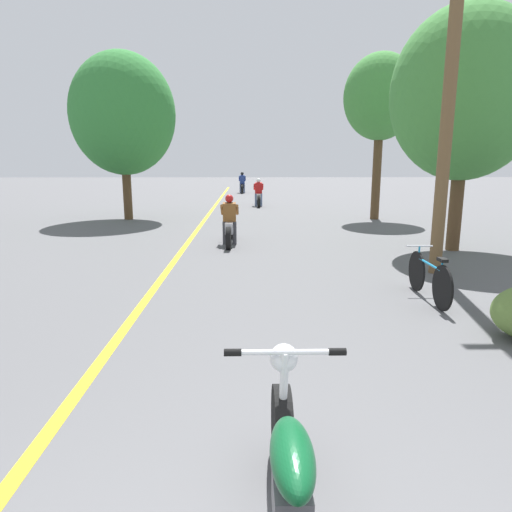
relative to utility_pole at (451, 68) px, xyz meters
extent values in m
cube|color=yellow|center=(-5.36, 5.38, -3.84)|extent=(0.14, 48.00, 0.01)
cylinder|color=brown|center=(0.00, 0.00, -0.09)|extent=(0.24, 0.24, 7.49)
cylinder|color=#513A23|center=(1.38, 2.33, -2.53)|extent=(0.32, 0.32, 2.62)
ellipsoid|color=#42893D|center=(1.38, 2.33, -0.12)|extent=(3.49, 3.14, 4.01)
cylinder|color=#513A23|center=(1.09, 8.46, -2.04)|extent=(0.32, 0.32, 3.60)
ellipsoid|color=#42893D|center=(1.09, 8.46, 0.60)|extent=(2.68, 2.41, 3.08)
cylinder|color=#513A23|center=(-8.26, 8.54, -2.52)|extent=(0.32, 0.32, 2.64)
ellipsoid|color=#337F38|center=(-8.26, 8.54, 0.00)|extent=(3.80, 3.42, 4.37)
cylinder|color=black|center=(-3.48, -5.90, -3.51)|extent=(0.12, 0.66, 0.66)
ellipsoid|color=#0C4723|center=(-3.48, -6.62, -3.19)|extent=(0.24, 0.69, 0.22)
cube|color=#4C4C51|center=(-3.48, -6.62, -3.46)|extent=(0.20, 0.36, 0.24)
cylinder|color=silver|center=(-3.48, -5.99, -3.17)|extent=(0.06, 0.23, 0.69)
cylinder|color=silver|center=(-3.48, -6.08, -2.83)|extent=(0.66, 0.04, 0.04)
cylinder|color=black|center=(-3.81, -6.08, -2.83)|extent=(0.11, 0.05, 0.05)
cylinder|color=black|center=(-3.15, -6.08, -2.83)|extent=(0.11, 0.05, 0.05)
sphere|color=silver|center=(-3.48, -5.99, -2.91)|extent=(0.19, 0.19, 0.19)
cylinder|color=black|center=(-4.21, 4.00, -3.55)|extent=(0.12, 0.57, 0.57)
cylinder|color=black|center=(-4.21, 2.49, -3.55)|extent=(0.12, 0.57, 0.57)
cube|color=silver|center=(-4.21, 3.24, -3.37)|extent=(0.20, 0.96, 0.28)
cylinder|color=silver|center=(-4.21, 3.90, -2.92)|extent=(0.50, 0.03, 0.03)
cylinder|color=#38383D|center=(-4.34, 3.19, -3.54)|extent=(0.11, 0.11, 0.61)
cylinder|color=#38383D|center=(-4.08, 3.19, -3.54)|extent=(0.11, 0.11, 0.61)
cube|color=brown|center=(-4.21, 3.22, -2.99)|extent=(0.34, 0.27, 0.52)
cylinder|color=brown|center=(-4.41, 3.38, -2.94)|extent=(0.08, 0.41, 0.32)
cylinder|color=brown|center=(-4.01, 3.38, -2.94)|extent=(0.08, 0.41, 0.32)
sphere|color=#B21919|center=(-4.21, 3.26, -2.63)|extent=(0.22, 0.22, 0.22)
cylinder|color=black|center=(-3.22, 14.36, -3.55)|extent=(0.12, 0.57, 0.57)
cylinder|color=black|center=(-3.22, 12.83, -3.55)|extent=(0.12, 0.57, 0.57)
cube|color=silver|center=(-3.22, 13.59, -3.37)|extent=(0.20, 0.98, 0.28)
cylinder|color=silver|center=(-3.22, 14.26, -2.92)|extent=(0.50, 0.03, 0.03)
cylinder|color=slate|center=(-3.35, 13.54, -3.54)|extent=(0.11, 0.11, 0.61)
cylinder|color=slate|center=(-3.09, 13.54, -3.54)|extent=(0.11, 0.11, 0.61)
cube|color=red|center=(-3.22, 13.57, -2.97)|extent=(0.34, 0.27, 0.55)
cylinder|color=red|center=(-3.42, 13.73, -2.92)|extent=(0.08, 0.43, 0.34)
cylinder|color=red|center=(-3.02, 13.73, -2.92)|extent=(0.08, 0.43, 0.34)
sphere|color=white|center=(-3.22, 13.61, -2.61)|extent=(0.21, 0.21, 0.21)
cylinder|color=black|center=(-4.14, 23.54, -3.55)|extent=(0.12, 0.59, 0.59)
cylinder|color=black|center=(-4.14, 22.03, -3.55)|extent=(0.12, 0.59, 0.59)
cube|color=black|center=(-4.14, 22.79, -3.37)|extent=(0.20, 0.96, 0.28)
cylinder|color=silver|center=(-4.14, 23.44, -2.91)|extent=(0.50, 0.03, 0.03)
cylinder|color=slate|center=(-4.27, 22.74, -3.53)|extent=(0.11, 0.11, 0.61)
cylinder|color=slate|center=(-4.01, 22.74, -3.53)|extent=(0.11, 0.11, 0.61)
cube|color=navy|center=(-4.14, 22.77, -2.94)|extent=(0.34, 0.28, 0.60)
cylinder|color=navy|center=(-4.34, 22.93, -2.88)|extent=(0.08, 0.48, 0.37)
cylinder|color=navy|center=(-3.94, 22.93, -2.88)|extent=(0.08, 0.48, 0.37)
sphere|color=black|center=(-4.14, 22.81, -2.54)|extent=(0.22, 0.22, 0.22)
cylinder|color=black|center=(-0.84, -1.26, -3.50)|extent=(0.04, 0.68, 0.68)
cylinder|color=black|center=(-0.84, -2.32, -3.50)|extent=(0.04, 0.68, 0.68)
cylinder|color=#197FB2|center=(-0.84, -1.79, -3.26)|extent=(0.04, 0.85, 0.04)
cylinder|color=#197FB2|center=(-0.84, -2.24, -3.29)|extent=(0.03, 0.03, 0.41)
cube|color=black|center=(-0.84, -2.24, -3.09)|extent=(0.10, 0.20, 0.05)
cylinder|color=#197FB2|center=(-0.84, -1.31, -3.28)|extent=(0.03, 0.03, 0.44)
cylinder|color=silver|center=(-0.84, -1.31, -3.05)|extent=(0.44, 0.03, 0.03)
camera|label=1|loc=(-3.71, -8.77, -1.65)|focal=32.00mm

